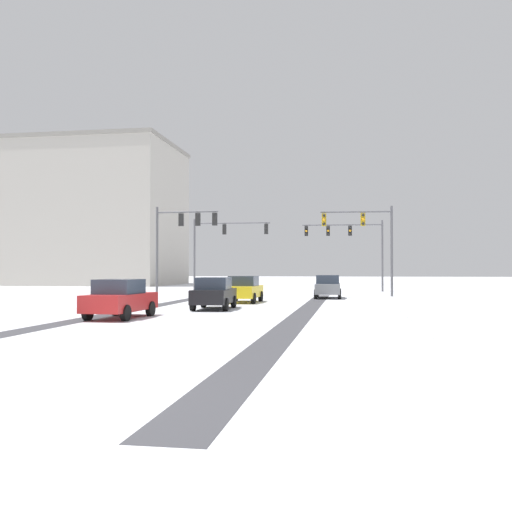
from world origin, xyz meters
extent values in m
cube|color=#424247|center=(3.27, 17.62, 0.00)|extent=(1.05, 38.77, 0.01)
cube|color=#424247|center=(-5.29, 17.62, 0.00)|extent=(1.07, 38.77, 0.01)
cube|color=white|center=(9.68, 15.86, 0.06)|extent=(4.00, 38.77, 0.12)
cylinder|color=#56565B|center=(-8.28, 41.24, 3.25)|extent=(0.18, 0.18, 6.50)
cylinder|color=#56565B|center=(-4.90, 41.35, 6.10)|extent=(6.76, 0.32, 0.12)
cube|color=black|center=(-5.57, 41.32, 5.55)|extent=(0.33, 0.25, 0.90)
sphere|color=black|center=(-5.58, 41.48, 5.85)|extent=(0.20, 0.20, 0.20)
sphere|color=orange|center=(-5.58, 41.48, 5.55)|extent=(0.20, 0.20, 0.20)
sphere|color=black|center=(-5.58, 41.48, 5.25)|extent=(0.20, 0.20, 0.20)
cube|color=black|center=(-1.86, 41.44, 5.55)|extent=(0.33, 0.25, 0.90)
sphere|color=black|center=(-1.86, 41.60, 5.85)|extent=(0.20, 0.20, 0.20)
sphere|color=orange|center=(-1.86, 41.60, 5.55)|extent=(0.20, 0.20, 0.20)
sphere|color=black|center=(-1.86, 41.60, 5.25)|extent=(0.20, 0.20, 0.20)
cylinder|color=#56565B|center=(8.28, 33.24, 3.25)|extent=(0.18, 0.18, 6.50)
cylinder|color=#56565B|center=(5.79, 33.07, 6.10)|extent=(4.98, 0.46, 0.12)
cube|color=#B79319|center=(6.29, 33.10, 5.55)|extent=(0.34, 0.26, 0.90)
sphere|color=black|center=(6.30, 32.95, 5.85)|extent=(0.20, 0.20, 0.20)
sphere|color=orange|center=(6.30, 32.95, 5.55)|extent=(0.20, 0.20, 0.20)
sphere|color=black|center=(6.30, 32.95, 5.25)|extent=(0.20, 0.20, 0.20)
cube|color=#B79319|center=(3.55, 32.91, 5.55)|extent=(0.34, 0.26, 0.90)
sphere|color=black|center=(3.57, 32.76, 5.85)|extent=(0.20, 0.20, 0.20)
sphere|color=orange|center=(3.57, 32.76, 5.55)|extent=(0.20, 0.20, 0.20)
sphere|color=black|center=(3.57, 32.76, 5.25)|extent=(0.20, 0.20, 0.20)
cylinder|color=#56565B|center=(8.28, 45.24, 3.25)|extent=(0.18, 0.18, 6.50)
cylinder|color=#56565B|center=(4.65, 45.01, 6.10)|extent=(7.25, 0.59, 0.12)
cube|color=black|center=(5.38, 45.05, 5.55)|extent=(0.34, 0.26, 0.90)
sphere|color=black|center=(5.39, 44.89, 5.85)|extent=(0.20, 0.20, 0.20)
sphere|color=orange|center=(5.39, 44.89, 5.55)|extent=(0.20, 0.20, 0.20)
sphere|color=black|center=(5.39, 44.89, 5.25)|extent=(0.20, 0.20, 0.20)
cube|color=black|center=(3.39, 44.92, 5.55)|extent=(0.34, 0.26, 0.90)
sphere|color=black|center=(3.40, 44.76, 5.85)|extent=(0.20, 0.20, 0.20)
sphere|color=orange|center=(3.40, 44.76, 5.55)|extent=(0.20, 0.20, 0.20)
sphere|color=black|center=(3.40, 44.76, 5.25)|extent=(0.20, 0.20, 0.20)
cube|color=black|center=(1.39, 44.79, 5.55)|extent=(0.34, 0.26, 0.90)
sphere|color=black|center=(1.40, 44.63, 5.85)|extent=(0.20, 0.20, 0.20)
sphere|color=orange|center=(1.40, 44.63, 5.55)|extent=(0.20, 0.20, 0.20)
sphere|color=black|center=(1.40, 44.63, 5.25)|extent=(0.20, 0.20, 0.20)
cylinder|color=#56565B|center=(-8.28, 31.24, 3.25)|extent=(0.18, 0.18, 6.50)
cylinder|color=#56565B|center=(-6.02, 31.16, 6.10)|extent=(4.51, 0.28, 0.12)
cube|color=black|center=(-6.47, 31.18, 5.55)|extent=(0.33, 0.25, 0.90)
sphere|color=black|center=(-6.47, 31.34, 5.85)|extent=(0.20, 0.20, 0.20)
sphere|color=orange|center=(-6.47, 31.34, 5.55)|extent=(0.20, 0.20, 0.20)
sphere|color=black|center=(-6.47, 31.34, 5.25)|extent=(0.20, 0.20, 0.20)
cube|color=black|center=(-5.24, 31.13, 5.55)|extent=(0.33, 0.25, 0.90)
sphere|color=black|center=(-5.23, 31.29, 5.85)|extent=(0.20, 0.20, 0.20)
sphere|color=orange|center=(-5.23, 31.29, 5.55)|extent=(0.20, 0.20, 0.20)
sphere|color=black|center=(-5.23, 31.29, 5.25)|extent=(0.20, 0.20, 0.20)
cube|color=black|center=(-4.00, 31.09, 5.55)|extent=(0.33, 0.25, 0.90)
sphere|color=black|center=(-3.99, 31.25, 5.85)|extent=(0.20, 0.20, 0.20)
sphere|color=orange|center=(-3.99, 31.25, 5.55)|extent=(0.20, 0.20, 0.20)
sphere|color=black|center=(-3.99, 31.25, 5.25)|extent=(0.20, 0.20, 0.20)
cube|color=slate|center=(3.83, 32.45, 0.67)|extent=(1.78, 4.13, 0.70)
cube|color=#2D3847|center=(3.84, 32.30, 1.32)|extent=(1.60, 1.93, 0.60)
cylinder|color=black|center=(3.00, 33.71, 0.32)|extent=(0.23, 0.64, 0.64)
cylinder|color=black|center=(4.62, 33.74, 0.32)|extent=(0.23, 0.64, 0.64)
cylinder|color=black|center=(3.05, 31.17, 0.32)|extent=(0.23, 0.64, 0.64)
cylinder|color=black|center=(4.67, 31.20, 0.32)|extent=(0.23, 0.64, 0.64)
cube|color=yellow|center=(-1.02, 26.43, 0.67)|extent=(1.75, 4.12, 0.70)
cube|color=#2D3847|center=(-1.02, 26.28, 1.32)|extent=(1.58, 1.92, 0.60)
cylinder|color=black|center=(-1.81, 27.71, 0.32)|extent=(0.23, 0.64, 0.64)
cylinder|color=black|center=(-0.20, 27.69, 0.32)|extent=(0.23, 0.64, 0.64)
cylinder|color=black|center=(-1.85, 25.17, 0.32)|extent=(0.23, 0.64, 0.64)
cylinder|color=black|center=(-0.23, 25.15, 0.32)|extent=(0.23, 0.64, 0.64)
cube|color=black|center=(-1.45, 20.35, 0.67)|extent=(1.89, 4.18, 0.70)
cube|color=#2D3847|center=(-1.44, 20.20, 1.32)|extent=(1.65, 1.97, 0.60)
cylinder|color=black|center=(-2.32, 21.58, 0.32)|extent=(0.25, 0.65, 0.64)
cylinder|color=black|center=(-0.70, 21.66, 0.32)|extent=(0.25, 0.65, 0.64)
cylinder|color=black|center=(-2.20, 19.04, 0.32)|extent=(0.25, 0.65, 0.64)
cylinder|color=black|center=(-0.58, 19.12, 0.32)|extent=(0.25, 0.65, 0.64)
cube|color=red|center=(-4.04, 14.53, 0.67)|extent=(1.87, 4.17, 0.70)
cube|color=#2D3847|center=(-4.05, 14.38, 1.32)|extent=(1.64, 1.96, 0.60)
cylinder|color=black|center=(-4.79, 15.83, 0.32)|extent=(0.25, 0.65, 0.64)
cylinder|color=black|center=(-3.18, 15.76, 0.32)|extent=(0.25, 0.65, 0.64)
cylinder|color=black|center=(-4.90, 13.29, 0.32)|extent=(0.25, 0.65, 0.64)
cylinder|color=black|center=(-3.29, 13.22, 0.32)|extent=(0.25, 0.65, 0.64)
cube|color=#B2ADA3|center=(-31.62, 63.07, 8.96)|extent=(28.46, 16.09, 17.92)
cube|color=gray|center=(-31.62, 63.07, 18.17)|extent=(28.76, 16.39, 0.50)
camera|label=1|loc=(5.40, -8.11, 2.04)|focal=40.28mm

